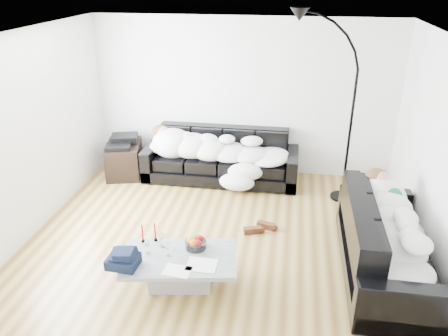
% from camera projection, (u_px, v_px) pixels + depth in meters
% --- Properties ---
extents(ground, '(5.00, 5.00, 0.00)m').
position_uv_depth(ground, '(220.00, 239.00, 5.76)').
color(ground, brown).
rests_on(ground, ground).
extents(wall_back, '(5.00, 0.02, 2.60)m').
position_uv_depth(wall_back, '(243.00, 98.00, 7.24)').
color(wall_back, silver).
rests_on(wall_back, ground).
extents(wall_left, '(0.02, 4.50, 2.60)m').
position_uv_depth(wall_left, '(28.00, 136.00, 5.58)').
color(wall_left, silver).
rests_on(wall_left, ground).
extents(wall_right, '(0.02, 4.50, 2.60)m').
position_uv_depth(wall_right, '(441.00, 162.00, 4.85)').
color(wall_right, silver).
rests_on(wall_right, ground).
extents(ceiling, '(5.00, 5.00, 0.00)m').
position_uv_depth(ceiling, '(219.00, 36.00, 4.67)').
color(ceiling, white).
rests_on(ceiling, ground).
extents(sofa_back, '(2.54, 0.88, 0.83)m').
position_uv_depth(sofa_back, '(221.00, 156.00, 7.24)').
color(sofa_back, black).
rests_on(sofa_back, ground).
extents(sofa_right, '(0.93, 2.17, 0.88)m').
position_uv_depth(sofa_right, '(388.00, 240.00, 4.98)').
color(sofa_right, black).
rests_on(sofa_right, ground).
extents(sleeper_back, '(2.15, 0.74, 0.43)m').
position_uv_depth(sleeper_back, '(220.00, 145.00, 7.11)').
color(sleeper_back, white).
rests_on(sleeper_back, sofa_back).
extents(sleeper_right, '(0.78, 1.86, 0.45)m').
position_uv_depth(sleeper_right, '(391.00, 224.00, 4.89)').
color(sleeper_right, white).
rests_on(sleeper_right, sofa_right).
extents(teal_cushion, '(0.42, 0.38, 0.20)m').
position_uv_depth(teal_cushion, '(377.00, 191.00, 5.47)').
color(teal_cushion, '#0E643D').
rests_on(teal_cushion, sofa_right).
extents(coffee_table, '(1.34, 0.92, 0.36)m').
position_uv_depth(coffee_table, '(180.00, 270.00, 4.88)').
color(coffee_table, '#939699').
rests_on(coffee_table, ground).
extents(fruit_bowl, '(0.29, 0.29, 0.15)m').
position_uv_depth(fruit_bowl, '(196.00, 242.00, 4.94)').
color(fruit_bowl, white).
rests_on(fruit_bowl, coffee_table).
extents(wine_glass_a, '(0.09, 0.09, 0.18)m').
position_uv_depth(wine_glass_a, '(162.00, 240.00, 4.95)').
color(wine_glass_a, white).
rests_on(wine_glass_a, coffee_table).
extents(wine_glass_b, '(0.09, 0.09, 0.18)m').
position_uv_depth(wine_glass_b, '(148.00, 247.00, 4.83)').
color(wine_glass_b, white).
rests_on(wine_glass_b, coffee_table).
extents(wine_glass_c, '(0.08, 0.08, 0.17)m').
position_uv_depth(wine_glass_c, '(168.00, 249.00, 4.80)').
color(wine_glass_c, white).
rests_on(wine_glass_c, coffee_table).
extents(candle_left, '(0.05, 0.05, 0.23)m').
position_uv_depth(candle_left, '(143.00, 234.00, 5.03)').
color(candle_left, maroon).
rests_on(candle_left, coffee_table).
extents(candle_right, '(0.04, 0.04, 0.23)m').
position_uv_depth(candle_right, '(155.00, 232.00, 5.05)').
color(candle_right, maroon).
rests_on(candle_right, coffee_table).
extents(newspaper_a, '(0.33, 0.25, 0.01)m').
position_uv_depth(newspaper_a, '(202.00, 265.00, 4.67)').
color(newspaper_a, silver).
rests_on(newspaper_a, coffee_table).
extents(newspaper_b, '(0.30, 0.22, 0.01)m').
position_uv_depth(newspaper_b, '(177.00, 271.00, 4.58)').
color(newspaper_b, silver).
rests_on(newspaper_b, coffee_table).
extents(navy_jacket, '(0.41, 0.36, 0.17)m').
position_uv_depth(navy_jacket, '(125.00, 254.00, 4.58)').
color(navy_jacket, black).
rests_on(navy_jacket, coffee_table).
extents(shoes, '(0.44, 0.35, 0.09)m').
position_uv_depth(shoes, '(259.00, 228.00, 5.93)').
color(shoes, '#472311').
rests_on(shoes, ground).
extents(av_cabinet, '(0.72, 0.91, 0.55)m').
position_uv_depth(av_cabinet, '(124.00, 159.00, 7.49)').
color(av_cabinet, black).
rests_on(av_cabinet, ground).
extents(stereo, '(0.52, 0.45, 0.13)m').
position_uv_depth(stereo, '(122.00, 141.00, 7.34)').
color(stereo, black).
rests_on(stereo, av_cabinet).
extents(floor_lamp, '(0.96, 0.66, 2.45)m').
position_uv_depth(floor_lamp, '(351.00, 123.00, 6.29)').
color(floor_lamp, black).
rests_on(floor_lamp, ground).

